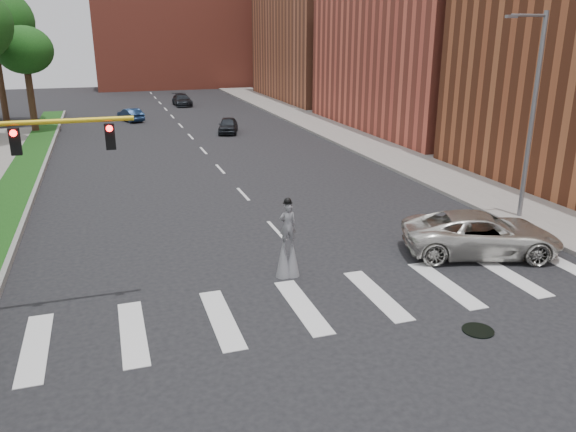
{
  "coord_description": "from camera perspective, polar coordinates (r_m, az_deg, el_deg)",
  "views": [
    {
      "loc": [
        -6.62,
        -13.84,
        8.17
      ],
      "look_at": [
        -0.5,
        4.84,
        1.7
      ],
      "focal_mm": 35.0,
      "sensor_mm": 36.0,
      "label": 1
    }
  ],
  "objects": [
    {
      "name": "tree_6",
      "position": [
        51.84,
        -25.2,
        14.93
      ],
      "size": [
        4.5,
        4.5,
        8.68
      ],
      "color": "#352115",
      "rests_on": "ground"
    },
    {
      "name": "sidewalk_right",
      "position": [
        44.04,
        8.01,
        7.47
      ],
      "size": [
        5.0,
        90.0,
        0.18
      ],
      "primitive_type": "cube",
      "color": "gray",
      "rests_on": "ground"
    },
    {
      "name": "ground_plane",
      "position": [
        17.39,
        6.65,
        -9.95
      ],
      "size": [
        160.0,
        160.0,
        0.0
      ],
      "primitive_type": "plane",
      "color": "black",
      "rests_on": "ground"
    },
    {
      "name": "car_near",
      "position": [
        48.24,
        -6.11,
        9.15
      ],
      "size": [
        2.51,
        4.09,
        1.3
      ],
      "primitive_type": "imported",
      "rotation": [
        0.0,
        0.0,
        -0.27
      ],
      "color": "black",
      "rests_on": "ground"
    },
    {
      "name": "manhole",
      "position": [
        17.3,
        18.74,
        -10.95
      ],
      "size": [
        0.9,
        0.9,
        0.04
      ],
      "primitive_type": "cylinder",
      "color": "black",
      "rests_on": "ground"
    },
    {
      "name": "car_mid",
      "position": [
        56.51,
        -15.71,
        9.87
      ],
      "size": [
        2.47,
        3.95,
        1.23
      ],
      "primitive_type": "imported",
      "rotation": [
        0.0,
        0.0,
        3.48
      ],
      "color": "#162B4E",
      "rests_on": "ground"
    },
    {
      "name": "streetlight",
      "position": [
        26.68,
        23.48,
        9.69
      ],
      "size": [
        2.05,
        0.2,
        9.0
      ],
      "color": "slate",
      "rests_on": "ground"
    },
    {
      "name": "median_curb",
      "position": [
        34.99,
        -23.93,
        3.37
      ],
      "size": [
        0.2,
        60.0,
        0.28
      ],
      "primitive_type": "cube",
      "color": "gray",
      "rests_on": "ground"
    },
    {
      "name": "building_backdrop",
      "position": [
        92.71,
        -10.87,
        18.43
      ],
      "size": [
        26.0,
        14.0,
        18.0
      ],
      "primitive_type": "cube",
      "color": "#C3523D",
      "rests_on": "ground"
    },
    {
      "name": "building_far",
      "position": [
        73.66,
        5.03,
        19.58
      ],
      "size": [
        16.0,
        22.0,
        20.0
      ],
      "primitive_type": "cube",
      "color": "#9D563A",
      "rests_on": "ground"
    },
    {
      "name": "car_far",
      "position": [
        67.32,
        -10.71,
        11.5
      ],
      "size": [
        2.01,
        4.56,
        1.3
      ],
      "primitive_type": "imported",
      "rotation": [
        0.0,
        0.0,
        0.04
      ],
      "color": "black",
      "rests_on": "ground"
    },
    {
      "name": "grass_median",
      "position": [
        35.13,
        -25.63,
        3.17
      ],
      "size": [
        2.0,
        60.0,
        0.25
      ],
      "primitive_type": "cube",
      "color": "#143F12",
      "rests_on": "ground"
    },
    {
      "name": "stilt_performer",
      "position": [
        19.41,
        -0.03,
        -3.16
      ],
      "size": [
        0.84,
        0.54,
        2.87
      ],
      "rotation": [
        0.0,
        0.0,
        3.06
      ],
      "color": "#352115",
      "rests_on": "ground"
    },
    {
      "name": "suv_crossing",
      "position": [
        22.69,
        19.05,
        -1.73
      ],
      "size": [
        6.45,
        4.41,
        1.64
      ],
      "primitive_type": "imported",
      "rotation": [
        0.0,
        0.0,
        1.26
      ],
      "color": "beige",
      "rests_on": "ground"
    }
  ]
}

